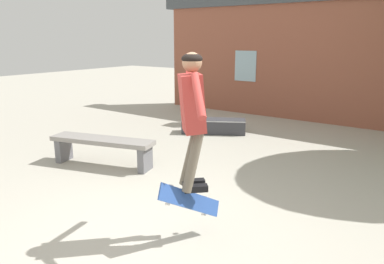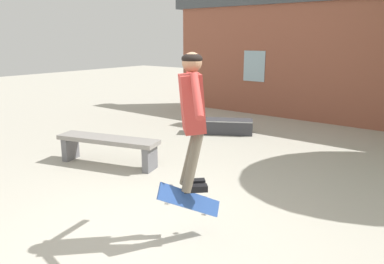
% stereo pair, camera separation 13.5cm
% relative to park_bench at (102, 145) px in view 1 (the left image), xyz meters
% --- Properties ---
extents(ground_plane, '(40.00, 40.00, 0.00)m').
position_rel_park_bench_xyz_m(ground_plane, '(2.42, -1.39, -0.38)').
color(ground_plane, '#B2AD9E').
extents(building_backdrop, '(11.25, 0.52, 4.67)m').
position_rel_park_bench_xyz_m(building_backdrop, '(2.41, 6.03, 1.46)').
color(building_backdrop, '#93513D').
rests_on(building_backdrop, ground_plane).
extents(park_bench, '(1.99, 0.96, 0.52)m').
position_rel_park_bench_xyz_m(park_bench, '(0.00, 0.00, 0.00)').
color(park_bench, gray).
rests_on(park_bench, ground_plane).
extents(skate_ledge, '(1.56, 1.17, 0.35)m').
position_rel_park_bench_xyz_m(skate_ledge, '(0.35, 3.20, -0.21)').
color(skate_ledge, '#38383D').
rests_on(skate_ledge, ground_plane).
extents(skater, '(0.94, 0.95, 1.50)m').
position_rel_park_bench_xyz_m(skater, '(2.81, -1.14, 1.14)').
color(skater, '#B23833').
extents(skateboard_flipping, '(0.35, 0.83, 0.57)m').
position_rel_park_bench_xyz_m(skateboard_flipping, '(2.83, -1.20, 0.12)').
color(skateboard_flipping, '#2D519E').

